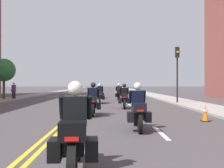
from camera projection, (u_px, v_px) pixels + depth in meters
ground_plane at (98, 93)px, 48.45m from camera, size 264.00×264.00×0.00m
sidewalk_left at (53, 92)px, 48.30m from camera, size 2.58×144.00×0.12m
sidewalk_right at (142, 92)px, 48.60m from camera, size 2.58×144.00×0.12m
centreline_yellow_inner at (97, 93)px, 48.45m from camera, size 0.12×132.00×0.01m
centreline_yellow_outer at (98, 93)px, 48.46m from camera, size 0.12×132.00×0.01m
lane_dashes_white at (122, 98)px, 29.52m from camera, size 0.14×56.40×0.01m
motorcycle_0 at (75, 136)px, 4.57m from camera, size 0.78×2.23×1.59m
motorcycle_1 at (138, 111)px, 9.04m from camera, size 0.77×2.24×1.59m
motorcycle_2 at (93, 102)px, 13.20m from camera, size 0.76×2.14×1.62m
motorcycle_3 at (124, 98)px, 17.10m from camera, size 0.78×2.13×1.57m
motorcycle_4 at (100, 95)px, 21.58m from camera, size 0.78×2.15×1.59m
motorcycle_5 at (119, 93)px, 25.61m from camera, size 0.78×2.26×1.62m
motorcycle_6 at (100, 92)px, 29.47m from camera, size 0.77×2.17×1.59m
traffic_cone_1 at (205, 113)px, 11.11m from camera, size 0.32×0.32×0.70m
traffic_light_near at (177, 64)px, 20.87m from camera, size 0.28×0.38×4.39m
pedestrian_2 at (14, 91)px, 26.52m from camera, size 0.51×0.31×1.69m
street_tree_1 at (4, 70)px, 26.51m from camera, size 2.24×2.24×4.04m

